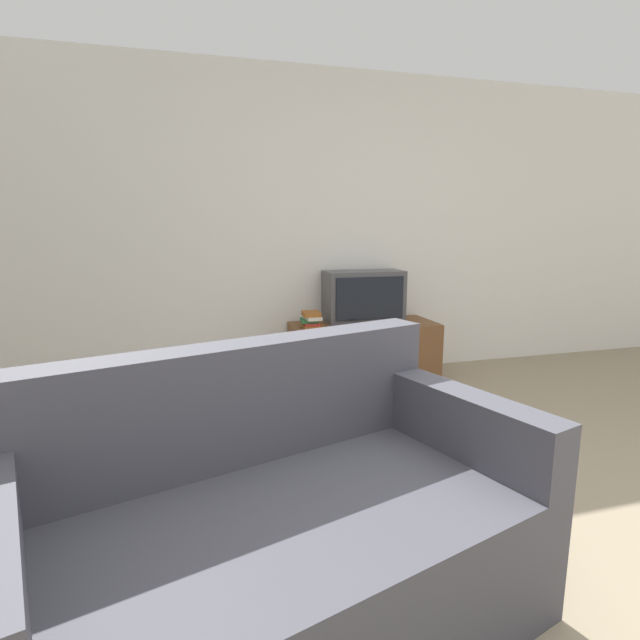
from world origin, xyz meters
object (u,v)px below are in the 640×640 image
Objects in this scene: book_stack at (311,320)px; remote_on_stand at (363,325)px; couch at (277,544)px; tv_stand at (364,352)px; television at (364,296)px.

remote_on_stand is at bearing -9.40° from book_stack.
remote_on_stand is (1.18, 2.33, 0.20)m from couch.
couch reaches higher than tv_stand.
couch is at bearing -107.53° from book_stack.
television reaches higher than tv_stand.
television is (0.03, 0.11, 0.47)m from tv_stand.
book_stack is 1.25× the size of remote_on_stand.
tv_stand is 5.49× the size of book_stack.
television is 2.91m from couch.
tv_stand is 0.48m from television.
book_stack is (-0.49, -0.06, 0.32)m from tv_stand.
television is at bearing 73.10° from tv_stand.
remote_on_stand is (0.42, -0.07, -0.05)m from book_stack.
tv_stand is 2.76m from couch.
tv_stand is at bearing 64.11° from remote_on_stand.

